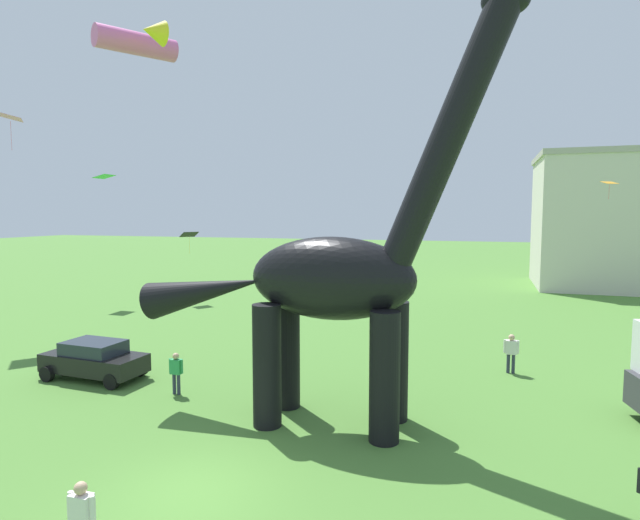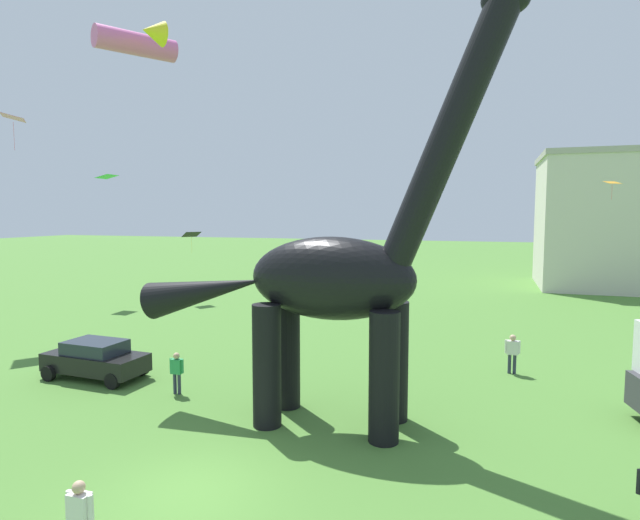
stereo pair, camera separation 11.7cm
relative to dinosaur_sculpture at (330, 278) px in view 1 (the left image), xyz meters
The scene contains 12 objects.
ground_plane 7.12m from the dinosaur_sculpture, 111.32° to the right, with size 240.00×240.00×0.00m, color #4C7F33.
dinosaur_sculpture is the anchor object (origin of this frame).
parked_sedan_left 11.16m from the dinosaur_sculpture, behind, with size 4.28×2.03×1.55m.
person_watching_child 9.08m from the dinosaur_sculpture, 108.31° to the right, with size 0.60×0.27×1.61m.
person_photographer 9.97m from the dinosaur_sculpture, 51.27° to the left, with size 0.62×0.27×1.66m.
person_vendor_side 7.25m from the dinosaur_sculpture, behind, with size 0.58×0.26×1.56m.
kite_mid_left 8.50m from the dinosaur_sculpture, 138.74° to the right, with size 2.21×2.11×0.62m.
kite_far_right 22.41m from the dinosaur_sculpture, 161.59° to the left, with size 1.89×1.91×1.91m.
kite_apex 25.28m from the dinosaur_sculpture, 131.61° to the left, with size 1.42×1.54×1.66m.
kite_trailing 23.22m from the dinosaur_sculpture, 59.30° to the left, with size 1.06×0.98×1.08m.
kite_far_left 28.67m from the dinosaur_sculpture, 143.38° to the left, with size 1.23×1.58×0.28m.
background_building_block 41.10m from the dinosaur_sculpture, 64.36° to the left, with size 17.49×10.99×12.10m.
Camera 1 is at (6.54, -10.43, 6.70)m, focal length 28.99 mm.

